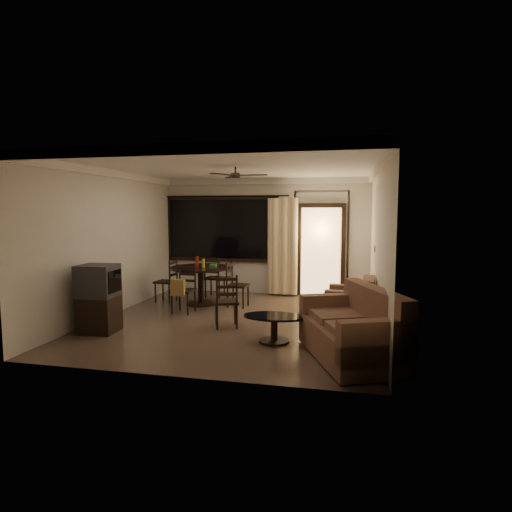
% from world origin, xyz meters
% --- Properties ---
extents(ground, '(5.50, 5.50, 0.00)m').
position_xyz_m(ground, '(0.00, 0.00, 0.00)').
color(ground, '#7F6651').
rests_on(ground, ground).
extents(room_shell, '(5.50, 6.70, 5.50)m').
position_xyz_m(room_shell, '(0.59, 1.77, 1.83)').
color(room_shell, beige).
rests_on(room_shell, ground).
extents(dining_table, '(1.31, 1.31, 1.04)m').
position_xyz_m(dining_table, '(-1.12, 1.22, 0.64)').
color(dining_table, black).
rests_on(dining_table, ground).
extents(dining_chair_west, '(0.45, 0.45, 0.95)m').
position_xyz_m(dining_chair_west, '(-1.95, 1.28, 0.28)').
color(dining_chair_west, black).
rests_on(dining_chair_west, ground).
extents(dining_chair_east, '(0.45, 0.45, 0.95)m').
position_xyz_m(dining_chair_east, '(-0.28, 1.16, 0.28)').
color(dining_chair_east, black).
rests_on(dining_chair_east, ground).
extents(dining_chair_south, '(0.45, 0.50, 0.95)m').
position_xyz_m(dining_chair_south, '(-1.18, 0.37, 0.31)').
color(dining_chair_south, black).
rests_on(dining_chair_south, ground).
extents(dining_chair_north, '(0.45, 0.45, 0.95)m').
position_xyz_m(dining_chair_north, '(-1.06, 2.01, 0.28)').
color(dining_chair_north, black).
rests_on(dining_chair_north, ground).
extents(tv_cabinet, '(0.64, 0.58, 1.13)m').
position_xyz_m(tv_cabinet, '(-2.05, -1.19, 0.57)').
color(tv_cabinet, black).
rests_on(tv_cabinet, ground).
extents(sofa, '(1.55, 2.00, 0.95)m').
position_xyz_m(sofa, '(2.11, -1.61, 0.38)').
color(sofa, '#4A3122').
rests_on(sofa, ground).
extents(armchair, '(0.89, 0.89, 0.83)m').
position_xyz_m(armchair, '(2.10, 0.25, 0.34)').
color(armchair, '#4A3122').
rests_on(armchair, ground).
extents(coffee_table, '(0.95, 0.57, 0.42)m').
position_xyz_m(coffee_table, '(0.91, -1.11, 0.28)').
color(coffee_table, black).
rests_on(coffee_table, ground).
extents(side_chair, '(0.53, 0.53, 0.94)m').
position_xyz_m(side_chair, '(-0.05, -0.45, 0.28)').
color(side_chair, black).
rests_on(side_chair, ground).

